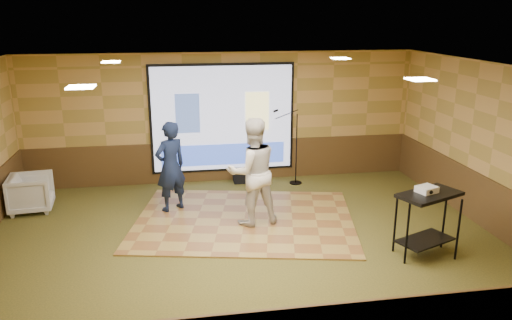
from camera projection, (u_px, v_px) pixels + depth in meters
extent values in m
plane|color=#363D1B|center=(245.00, 243.00, 8.64)|extent=(9.00, 9.00, 0.00)
cube|color=tan|center=(222.00, 118.00, 11.53)|extent=(9.00, 0.04, 3.00)
cube|color=tan|center=(294.00, 260.00, 4.90)|extent=(9.00, 0.04, 3.00)
cube|color=tan|center=(492.00, 149.00, 8.93)|extent=(0.04, 7.00, 3.00)
cube|color=beige|center=(243.00, 68.00, 7.79)|extent=(9.00, 7.00, 0.04)
cube|color=#52371B|center=(223.00, 161.00, 11.80)|extent=(9.00, 0.04, 0.95)
cube|color=#52371B|center=(484.00, 202.00, 9.21)|extent=(0.04, 7.00, 0.95)
cube|color=black|center=(223.00, 118.00, 11.48)|extent=(3.32, 0.03, 2.52)
cube|color=#B1BAE0|center=(223.00, 119.00, 11.45)|extent=(3.20, 0.02, 2.40)
cube|color=#3A4E81|center=(188.00, 114.00, 11.27)|extent=(0.55, 0.01, 0.90)
cube|color=#F9EE90|center=(257.00, 111.00, 11.52)|extent=(0.55, 0.01, 0.90)
cube|color=blue|center=(224.00, 154.00, 11.68)|extent=(2.88, 0.01, 0.50)
cube|color=beige|center=(111.00, 62.00, 9.15)|extent=(0.32, 0.32, 0.02)
cube|color=beige|center=(341.00, 58.00, 9.85)|extent=(0.32, 0.32, 0.02)
cube|color=beige|center=(81.00, 87.00, 6.03)|extent=(0.32, 0.32, 0.02)
cube|color=beige|center=(420.00, 79.00, 6.73)|extent=(0.32, 0.32, 0.02)
cube|color=#A1803B|center=(245.00, 220.00, 9.59)|extent=(4.68, 3.92, 0.03)
imported|color=#131D3C|center=(171.00, 166.00, 9.80)|extent=(0.79, 0.72, 1.81)
imported|color=silver|center=(252.00, 172.00, 9.14)|extent=(1.10, 0.93, 2.01)
cylinder|color=black|center=(407.00, 234.00, 7.80)|extent=(0.04, 0.04, 1.03)
cylinder|color=black|center=(458.00, 230.00, 7.93)|extent=(0.04, 0.04, 1.03)
cylinder|color=black|center=(395.00, 223.00, 8.21)|extent=(0.04, 0.04, 1.03)
cylinder|color=black|center=(444.00, 219.00, 8.34)|extent=(0.04, 0.04, 1.03)
cube|color=black|center=(430.00, 195.00, 7.92)|extent=(1.03, 0.54, 0.05)
cube|color=black|center=(425.00, 240.00, 8.14)|extent=(0.92, 0.49, 0.03)
cube|color=silver|center=(427.00, 189.00, 7.93)|extent=(0.37, 0.34, 0.10)
cylinder|color=black|center=(296.00, 183.00, 11.68)|extent=(0.29, 0.29, 0.02)
cylinder|color=black|center=(296.00, 149.00, 11.45)|extent=(0.02, 0.02, 1.65)
cylinder|color=black|center=(287.00, 114.00, 11.18)|extent=(0.52, 0.02, 0.20)
cylinder|color=black|center=(276.00, 111.00, 11.12)|extent=(0.12, 0.05, 0.08)
imported|color=gray|center=(31.00, 193.00, 9.97)|extent=(0.90, 0.88, 0.75)
cube|color=black|center=(244.00, 176.00, 11.74)|extent=(0.50, 0.33, 0.31)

